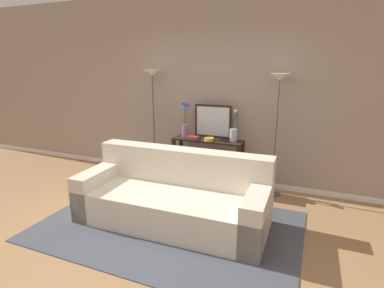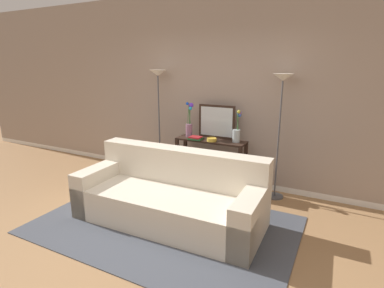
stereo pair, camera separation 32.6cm
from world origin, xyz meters
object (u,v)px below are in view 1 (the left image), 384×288
floor_lamp_left (153,94)px  book_row_under_console (194,180)px  couch (174,198)px  console_table (208,155)px  fruit_bowl (209,139)px  book_stack (192,138)px  wall_mirror (213,121)px  vase_short_flowers (234,130)px  floor_lamp_right (278,101)px  vase_tall_flowers (185,124)px

floor_lamp_left → book_row_under_console: size_ratio=4.12×
couch → console_table: 1.25m
fruit_bowl → book_stack: size_ratio=0.73×
wall_mirror → book_row_under_console: size_ratio=1.35×
couch → book_stack: size_ratio=11.35×
floor_lamp_left → vase_short_flowers: size_ratio=3.75×
floor_lamp_left → vase_short_flowers: floor_lamp_left is taller
floor_lamp_right → book_row_under_console: (-1.27, -0.07, -1.37)m
vase_short_flowers → couch: bearing=-108.0°
console_table → vase_short_flowers: bearing=5.0°
floor_lamp_right → vase_tall_flowers: bearing=-178.3°
couch → book_row_under_console: bearing=100.8°
floor_lamp_left → wall_mirror: bearing=3.3°
book_stack → wall_mirror: bearing=44.2°
wall_mirror → book_row_under_console: bearing=-153.9°
floor_lamp_right → floor_lamp_left: bearing=-180.0°
console_table → vase_short_flowers: size_ratio=2.27×
wall_mirror → vase_short_flowers: (0.38, -0.10, -0.09)m
console_table → book_row_under_console: 0.53m
floor_lamp_left → vase_short_flowers: 1.50m
vase_short_flowers → book_stack: (-0.63, -0.15, -0.16)m
fruit_bowl → book_row_under_console: 0.82m
wall_mirror → vase_short_flowers: 0.40m
floor_lamp_left → book_stack: floor_lamp_left is taller
floor_lamp_left → floor_lamp_right: floor_lamp_left is taller
couch → fruit_bowl: size_ratio=15.66×
floor_lamp_right → fruit_bowl: 1.16m
floor_lamp_left → fruit_bowl: (1.07, -0.17, -0.64)m
book_stack → book_row_under_console: 0.77m
couch → wall_mirror: 1.56m
floor_lamp_right → fruit_bowl: size_ratio=12.03×
wall_mirror → vase_tall_flowers: (-0.43, -0.10, -0.06)m
couch → wall_mirror: size_ratio=3.90×
vase_short_flowers → book_row_under_console: 1.12m
console_table → floor_lamp_right: (1.03, 0.07, 0.89)m
book_row_under_console → floor_lamp_right: bearing=3.3°
couch → console_table: bearing=89.9°
couch → console_table: couch is taller
vase_short_flowers → book_row_under_console: vase_short_flowers is taller
console_table → book_stack: size_ratio=5.37×
fruit_bowl → console_table: bearing=120.5°
console_table → vase_short_flowers: 0.60m
floor_lamp_left → vase_short_flowers: bearing=-1.5°
vase_tall_flowers → floor_lamp_right: bearing=1.7°
vase_short_flowers → vase_tall_flowers: bearing=-179.7°
book_row_under_console → fruit_bowl: bearing=-18.0°
book_row_under_console → console_table: bearing=-0.0°
couch → vase_short_flowers: vase_short_flowers is taller
console_table → vase_short_flowers: vase_short_flowers is taller
floor_lamp_left → vase_tall_flowers: 0.77m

